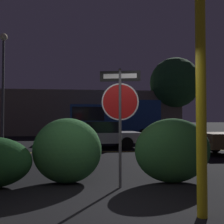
% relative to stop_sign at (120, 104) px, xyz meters
% --- Properties ---
extents(ground_plane, '(260.00, 260.00, 0.00)m').
position_rel_stop_sign_xyz_m(ground_plane, '(-0.55, -1.36, -1.77)').
color(ground_plane, black).
extents(road_center_stripe, '(32.97, 0.12, 0.01)m').
position_rel_stop_sign_xyz_m(road_center_stripe, '(-0.55, 5.88, -1.77)').
color(road_center_stripe, gold).
rests_on(road_center_stripe, ground_plane).
extents(stop_sign, '(0.85, 0.21, 2.51)m').
position_rel_stop_sign_xyz_m(stop_sign, '(0.00, 0.00, 0.00)').
color(stop_sign, '#4C4C51').
rests_on(stop_sign, ground_plane).
extents(yellow_pole_right, '(0.15, 0.15, 3.28)m').
position_rel_stop_sign_xyz_m(yellow_pole_right, '(0.97, -1.71, -0.13)').
color(yellow_pole_right, yellow).
rests_on(yellow_pole_right, ground_plane).
extents(hedge_bush_2, '(1.54, 1.00, 1.46)m').
position_rel_stop_sign_xyz_m(hedge_bush_2, '(-1.13, 0.50, -1.04)').
color(hedge_bush_2, '#2D6633').
rests_on(hedge_bush_2, ground_plane).
extents(hedge_bush_3, '(1.77, 0.77, 1.46)m').
position_rel_stop_sign_xyz_m(hedge_bush_3, '(1.26, 0.28, -1.04)').
color(hedge_bush_3, '#285B2D').
rests_on(hedge_bush_3, ground_plane).
extents(passing_car_2, '(4.29, 2.22, 1.33)m').
position_rel_stop_sign_xyz_m(passing_car_2, '(-0.02, 7.42, -1.10)').
color(passing_car_2, silver).
rests_on(passing_car_2, ground_plane).
extents(delivery_truck, '(6.16, 2.76, 2.76)m').
position_rel_stop_sign_xyz_m(delivery_truck, '(1.20, 12.01, -0.24)').
color(delivery_truck, navy).
rests_on(delivery_truck, ground_plane).
extents(street_lamp, '(0.47, 0.47, 7.05)m').
position_rel_stop_sign_xyz_m(street_lamp, '(-5.99, 11.48, 2.86)').
color(street_lamp, '#4C4C51').
rests_on(street_lamp, ground_plane).
extents(tree_0, '(4.69, 4.69, 7.27)m').
position_rel_stop_sign_xyz_m(tree_0, '(7.72, 17.36, 3.14)').
color(tree_0, '#422D1E').
rests_on(tree_0, ground_plane).
extents(building_backdrop, '(22.75, 4.58, 4.13)m').
position_rel_stop_sign_xyz_m(building_backdrop, '(-3.04, 19.45, 0.29)').
color(building_backdrop, '#7A6B5B').
rests_on(building_backdrop, ground_plane).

